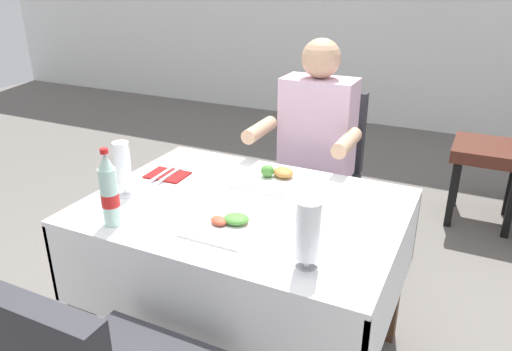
{
  "coord_description": "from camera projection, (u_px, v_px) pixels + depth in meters",
  "views": [
    {
      "loc": [
        0.71,
        -1.34,
        1.56
      ],
      "look_at": [
        -0.05,
        0.25,
        0.81
      ],
      "focal_mm": 34.39,
      "sensor_mm": 36.0,
      "label": 1
    }
  ],
  "objects": [
    {
      "name": "napkin_cutlery_set",
      "position": [
        167.0,
        175.0,
        2.12
      ],
      "size": [
        0.18,
        0.19,
        0.01
      ],
      "color": "maroon",
      "rests_on": "main_dining_table"
    },
    {
      "name": "beer_glass_middle",
      "position": [
        308.0,
        235.0,
        1.43
      ],
      "size": [
        0.08,
        0.08,
        0.22
      ],
      "color": "white",
      "rests_on": "main_dining_table"
    },
    {
      "name": "background_chair_left",
      "position": [
        508.0,
        144.0,
        3.04
      ],
      "size": [
        0.5,
        0.44,
        0.97
      ],
      "color": "#4C2319",
      "rests_on": "ground"
    },
    {
      "name": "chair_far_diner_seat",
      "position": [
        315.0,
        172.0,
        2.62
      ],
      "size": [
        0.44,
        0.5,
        0.97
      ],
      "color": "#2D2D33",
      "rests_on": "ground"
    },
    {
      "name": "beer_glass_left",
      "position": [
        123.0,
        169.0,
        1.89
      ],
      "size": [
        0.07,
        0.07,
        0.22
      ],
      "color": "white",
      "rests_on": "main_dining_table"
    },
    {
      "name": "cola_bottle_primary",
      "position": [
        109.0,
        192.0,
        1.67
      ],
      "size": [
        0.06,
        0.06,
        0.28
      ],
      "color": "silver",
      "rests_on": "main_dining_table"
    },
    {
      "name": "plate_far_diner",
      "position": [
        272.0,
        177.0,
        2.06
      ],
      "size": [
        0.26,
        0.26,
        0.07
      ],
      "color": "white",
      "rests_on": "main_dining_table"
    },
    {
      "name": "plate_near_camera",
      "position": [
        227.0,
        224.0,
        1.69
      ],
      "size": [
        0.23,
        0.23,
        0.04
      ],
      "color": "white",
      "rests_on": "main_dining_table"
    },
    {
      "name": "main_dining_table",
      "position": [
        245.0,
        242.0,
        1.93
      ],
      "size": [
        1.18,
        0.87,
        0.73
      ],
      "color": "white",
      "rests_on": "ground"
    },
    {
      "name": "seated_diner_far",
      "position": [
        313.0,
        151.0,
        2.46
      ],
      "size": [
        0.5,
        0.46,
        1.26
      ],
      "color": "#282D42",
      "rests_on": "ground"
    }
  ]
}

